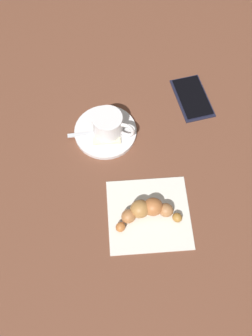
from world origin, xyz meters
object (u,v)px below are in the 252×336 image
object	(u,v)px
espresso_cup	(109,125)
napkin	(149,214)
saucer	(105,132)
teaspoon	(102,132)
sugar_packet	(107,141)
cell_phone	(192,98)
croissant	(147,210)

from	to	relation	value
espresso_cup	napkin	world-z (taller)	espresso_cup
saucer	teaspoon	bearing A→B (deg)	122.43
sugar_packet	napkin	size ratio (longest dim) A/B	0.37
teaspoon	cell_phone	distance (m)	0.24
teaspoon	napkin	xyz separation A→B (m)	(-0.20, -0.09, -0.01)
croissant	saucer	bearing A→B (deg)	20.63
espresso_cup	cell_phone	xyz separation A→B (m)	(0.09, -0.21, -0.03)
saucer	cell_phone	world-z (taller)	saucer
espresso_cup	sugar_packet	size ratio (longest dim) A/B	1.50
saucer	espresso_cup	size ratio (longest dim) A/B	1.53
teaspoon	croissant	distance (m)	0.22
teaspoon	espresso_cup	bearing A→B (deg)	-83.04
sugar_packet	cell_phone	xyz separation A→B (m)	(0.12, -0.21, -0.01)
espresso_cup	teaspoon	size ratio (longest dim) A/B	0.79
sugar_packet	croissant	distance (m)	0.19
sugar_packet	napkin	bearing A→B (deg)	-65.81
croissant	cell_phone	distance (m)	0.32
teaspoon	croissant	size ratio (longest dim) A/B	0.82
espresso_cup	teaspoon	xyz separation A→B (m)	(-0.00, 0.02, -0.02)
sugar_packet	croissant	size ratio (longest dim) A/B	0.43
saucer	cell_phone	distance (m)	0.23
cell_phone	napkin	bearing A→B (deg)	155.50
espresso_cup	sugar_packet	distance (m)	0.04
espresso_cup	cell_phone	distance (m)	0.23
teaspoon	cell_phone	world-z (taller)	teaspoon
espresso_cup	napkin	size ratio (longest dim) A/B	0.55
espresso_cup	sugar_packet	xyz separation A→B (m)	(-0.03, 0.01, -0.02)
espresso_cup	sugar_packet	world-z (taller)	espresso_cup
teaspoon	sugar_packet	bearing A→B (deg)	-157.86
saucer	croissant	size ratio (longest dim) A/B	0.99
espresso_cup	teaspoon	bearing A→B (deg)	96.96
napkin	croissant	bearing A→B (deg)	69.38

